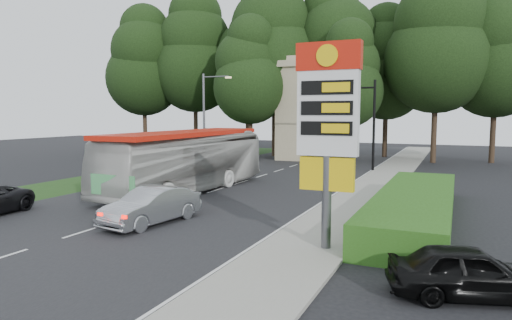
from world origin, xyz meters
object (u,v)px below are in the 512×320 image
at_px(traffic_signal_mast, 357,112).
at_px(streetlight_signs, 206,115).
at_px(transit_bus, 186,162).
at_px(parked_car_black, 470,272).
at_px(gas_station_pylon, 328,117).
at_px(sedan_silver, 152,206).
at_px(monument, 291,108).

height_order(traffic_signal_mast, streetlight_signs, streetlight_signs).
bearing_deg(transit_bus, parked_car_black, -30.34).
bearing_deg(gas_station_pylon, traffic_signal_mast, 99.09).
relative_size(streetlight_signs, parked_car_black, 2.03).
bearing_deg(parked_car_black, sedan_silver, 58.23).
bearing_deg(traffic_signal_mast, parked_car_black, -72.22).
bearing_deg(gas_station_pylon, streetlight_signs, 128.96).
bearing_deg(sedan_silver, gas_station_pylon, 2.51).
relative_size(traffic_signal_mast, streetlight_signs, 0.90).
distance_m(streetlight_signs, monument, 9.44).
relative_size(monument, transit_bus, 0.79).
xyz_separation_m(gas_station_pylon, parked_car_black, (4.30, -2.38, -3.78)).
height_order(monument, transit_bus, monument).
distance_m(streetlight_signs, parked_car_black, 30.58).
distance_m(traffic_signal_mast, monument, 9.76).
bearing_deg(gas_station_pylon, parked_car_black, -28.94).
bearing_deg(parked_car_black, gas_station_pylon, 43.88).
bearing_deg(traffic_signal_mast, sedan_silver, -100.91).
xyz_separation_m(streetlight_signs, sedan_silver, (8.57, -19.29, -3.68)).
bearing_deg(gas_station_pylon, monument, 111.80).
distance_m(sedan_silver, parked_car_black, 12.32).
bearing_deg(gas_station_pylon, transit_bus, 142.80).
xyz_separation_m(traffic_signal_mast, sedan_silver, (-4.10, -21.28, -3.91)).
relative_size(streetlight_signs, monument, 0.80).
distance_m(traffic_signal_mast, streetlight_signs, 12.83).
relative_size(traffic_signal_mast, parked_car_black, 1.82).
height_order(traffic_signal_mast, parked_car_black, traffic_signal_mast).
bearing_deg(parked_car_black, transit_bus, 37.85).
relative_size(gas_station_pylon, streetlight_signs, 0.86).
xyz_separation_m(sedan_silver, parked_car_black, (11.92, -3.10, -0.09)).
xyz_separation_m(gas_station_pylon, traffic_signal_mast, (-3.52, 22.00, 0.22)).
xyz_separation_m(traffic_signal_mast, parked_car_black, (7.82, -24.38, -4.00)).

